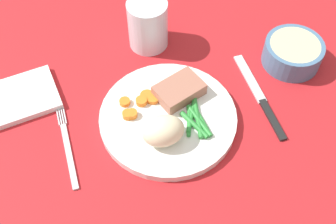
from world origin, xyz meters
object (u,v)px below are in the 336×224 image
Objects in this scene: fork at (68,147)px; napkin at (19,98)px; salad_bowl at (293,52)px; water_glass at (150,27)px; dinner_plate at (168,118)px; knife at (260,97)px; meat_portion at (179,90)px.

fork is 1.20× the size of napkin.
napkin is (-6.78, 12.77, 0.40)cm from fork.
salad_bowl is 52.46cm from napkin.
water_glass is 28.28cm from salad_bowl.
dinner_plate is 20.09cm from water_glass.
napkin is at bearing -165.28° from water_glass.
knife is (17.80, -0.29, -0.60)cm from dinner_plate.
salad_bowl is (45.28, 6.58, 2.48)cm from fork.
salad_bowl is at bearing 13.08° from dinner_plate.
meat_portion reaches higher than knife.
knife is at bearing -52.19° from water_glass.
knife is (14.52, -4.11, -2.62)cm from meat_portion.
meat_portion is 0.41× the size of knife.
water_glass is (-0.94, 15.82, 1.47)cm from meat_portion.
dinner_plate reaches higher than napkin.
fork is 35.84cm from knife.
water_glass is at bearing 151.86° from salad_bowl.
salad_bowl is at bearing 5.64° from fork.
napkin is at bearing 153.26° from dinner_plate.
dinner_plate is 1.46× the size of fork.
salad_bowl reaches higher than fork.
fork is at bearing -169.17° from meat_portion.
water_glass is (20.38, 19.90, 4.08)cm from fork.
salad_bowl reaches higher than meat_portion.
dinner_plate is 2.91× the size of meat_portion.
salad_bowl is 0.81× the size of napkin.
dinner_plate is 17.81cm from knife.
salad_bowl is (27.23, 6.33, 1.88)cm from dinner_plate.
dinner_plate is 2.41× the size of water_glass.
dinner_plate is at bearing -176.43° from knife.
fork is at bearing -171.73° from salad_bowl.
meat_portion is 0.60× the size of napkin.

